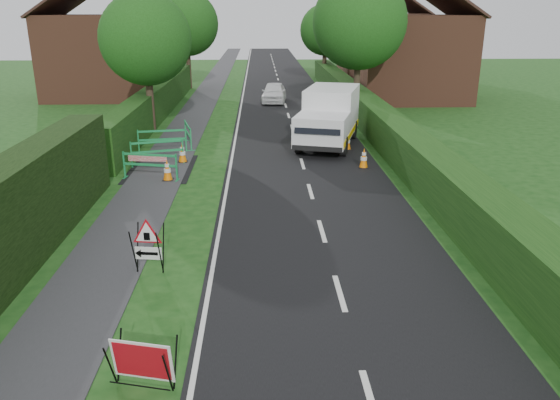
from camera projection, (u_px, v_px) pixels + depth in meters
name	position (u px, v px, depth m)	size (l,w,h in m)	color
ground	(221.00, 321.00, 10.78)	(120.00, 120.00, 0.00)	#174213
road_surface	(280.00, 86.00, 43.89)	(6.00, 90.00, 0.02)	black
footpath	(211.00, 86.00, 43.69)	(2.00, 90.00, 0.02)	#2D2D30
hedge_west_far	(158.00, 117.00, 31.36)	(1.00, 24.00, 1.80)	#14380F
hedge_east	(378.00, 138.00, 26.11)	(1.20, 50.00, 1.50)	#14380F
house_west	(103.00, 54.00, 37.77)	(7.50, 7.40, 7.88)	brown
house_east_a	(410.00, 56.00, 36.64)	(7.50, 7.40, 7.88)	brown
house_east_b	(381.00, 44.00, 49.88)	(7.50, 7.40, 7.88)	brown
tree_nw	(146.00, 39.00, 26.12)	(4.40, 4.40, 6.70)	#2D2116
tree_ne	(359.00, 22.00, 30.06)	(5.20, 5.20, 7.79)	#2D2116
tree_fw	(186.00, 24.00, 41.10)	(4.80, 4.80, 7.24)	#2D2116
tree_fe	(325.00, 30.00, 45.47)	(4.20, 4.20, 6.33)	#2D2116
red_rect_sign	(142.00, 362.00, 8.71)	(1.13, 0.84, 0.87)	black
triangle_sign	(146.00, 242.00, 12.48)	(0.87, 0.87, 1.14)	black
works_van	(329.00, 116.00, 24.44)	(3.54, 5.82, 2.49)	silver
traffic_cone_0	(364.00, 158.00, 21.08)	(0.38, 0.38, 0.79)	black
traffic_cone_1	(347.00, 141.00, 23.85)	(0.38, 0.38, 0.79)	black
traffic_cone_2	(339.00, 131.00, 25.73)	(0.38, 0.38, 0.79)	black
traffic_cone_3	(167.00, 170.00, 19.53)	(0.38, 0.38, 0.79)	black
traffic_cone_4	(182.00, 153.00, 21.87)	(0.38, 0.38, 0.79)	black
ped_barrier_0	(150.00, 163.00, 19.55)	(2.09, 0.80, 1.00)	#198B45
ped_barrier_1	(157.00, 149.00, 21.45)	(2.08, 0.87, 1.00)	#198B45
ped_barrier_2	(162.00, 138.00, 23.41)	(2.09, 0.67, 1.00)	#198B45
ped_barrier_3	(188.00, 132.00, 24.44)	(0.83, 2.08, 1.00)	#198B45
redwhite_plank	(148.00, 169.00, 21.01)	(1.50, 0.04, 0.25)	red
hatchback_car	(274.00, 92.00, 36.11)	(1.52, 3.77, 1.29)	white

